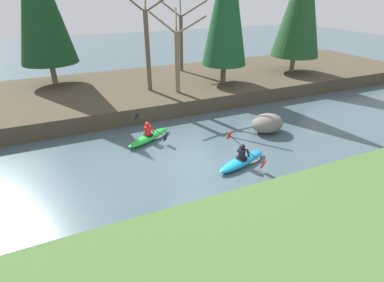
{
  "coord_description": "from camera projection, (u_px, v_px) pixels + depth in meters",
  "views": [
    {
      "loc": [
        -4.82,
        -10.01,
        6.72
      ],
      "look_at": [
        0.1,
        1.11,
        0.55
      ],
      "focal_mm": 28.0,
      "sensor_mm": 36.0,
      "label": 1
    }
  ],
  "objects": [
    {
      "name": "bare_tree_downstream",
      "position": [
        181.0,
        37.0,
        22.78
      ],
      "size": [
        3.05,
        3.02,
        5.49
      ],
      "color": "brown",
      "rests_on": "riverbank_far"
    },
    {
      "name": "bare_tree_mid_downstream",
      "position": [
        177.0,
        55.0,
        17.95
      ],
      "size": [
        2.71,
        2.67,
        4.83
      ],
      "color": "#7A664C",
      "rests_on": "riverbank_far"
    },
    {
      "name": "riverbank_far",
      "position": [
        140.0,
        90.0,
        20.77
      ],
      "size": [
        44.0,
        9.36,
        0.92
      ],
      "color": "#473D2D",
      "rests_on": "ground"
    },
    {
      "name": "conifer_tree_mid_left",
      "position": [
        302.0,
        2.0,
        21.34
      ],
      "size": [
        3.55,
        3.55,
        8.79
      ],
      "color": "#7A664C",
      "rests_on": "riverbank_far"
    },
    {
      "name": "ground_plane",
      "position": [
        200.0,
        163.0,
        12.94
      ],
      "size": [
        90.0,
        90.0,
        0.0
      ],
      "primitive_type": "plane",
      "color": "#425660"
    },
    {
      "name": "riverbank_near",
      "position": [
        315.0,
        281.0,
        7.39
      ],
      "size": [
        44.0,
        7.54,
        0.56
      ],
      "color": "#476B33",
      "rests_on": "ground"
    },
    {
      "name": "boulder_midstream",
      "position": [
        267.0,
        123.0,
        15.6
      ],
      "size": [
        1.73,
        1.35,
        0.98
      ],
      "color": "slate",
      "rests_on": "ground"
    },
    {
      "name": "conifer_tree_left",
      "position": [
        227.0,
        0.0,
        18.5
      ],
      "size": [
        2.95,
        2.95,
        9.14
      ],
      "color": "brown",
      "rests_on": "riverbank_far"
    },
    {
      "name": "kayaker_lead",
      "position": [
        244.0,
        160.0,
        12.83
      ],
      "size": [
        2.76,
        2.03,
        1.2
      ],
      "rotation": [
        0.0,
        0.0,
        0.3
      ],
      "color": "#1993D6",
      "rests_on": "ground"
    },
    {
      "name": "bare_tree_mid_upstream",
      "position": [
        147.0,
        41.0,
        18.03
      ],
      "size": [
        3.52,
        3.48,
        6.38
      ],
      "color": "brown",
      "rests_on": "riverbank_far"
    },
    {
      "name": "kayaker_middle",
      "position": [
        151.0,
        136.0,
        14.91
      ],
      "size": [
        2.65,
        1.96,
        1.2
      ],
      "rotation": [
        0.0,
        0.0,
        0.51
      ],
      "color": "green",
      "rests_on": "ground"
    }
  ]
}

